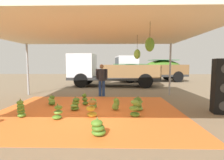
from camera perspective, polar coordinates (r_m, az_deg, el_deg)
ground_plane at (r=9.11m, az=-4.68°, el=-5.20°), size 40.00×40.00×0.00m
tarp_orange at (r=6.20m, az=-7.56°, el=-10.16°), size 6.37×5.30×0.01m
tent_canopy at (r=5.98m, az=-7.82°, el=15.31°), size 8.00×7.00×2.78m
banana_bunch_0 at (r=5.51m, az=-17.42°, el=-10.27°), size 0.42×0.40×0.47m
banana_bunch_2 at (r=6.37m, az=-11.99°, el=-7.91°), size 0.41×0.40×0.49m
banana_bunch_3 at (r=4.12m, az=-4.65°, el=-15.52°), size 0.45×0.48×0.43m
banana_bunch_4 at (r=5.49m, az=-6.72°, el=-9.49°), size 0.44×0.42×0.58m
banana_bunch_5 at (r=6.25m, az=8.51°, el=-7.93°), size 0.47×0.47×0.51m
banana_bunch_6 at (r=7.08m, az=-8.91°, el=-6.45°), size 0.33×0.32×0.50m
banana_bunch_7 at (r=6.25m, az=1.30°, el=-8.04°), size 0.36×0.33×0.47m
banana_bunch_8 at (r=5.54m, az=7.40°, el=-9.43°), size 0.43×0.42×0.58m
banana_bunch_9 at (r=6.55m, az=-6.17°, el=-7.75°), size 0.37×0.37×0.41m
banana_bunch_10 at (r=7.38m, az=-19.20°, el=-6.43°), size 0.33×0.33×0.43m
banana_bunch_11 at (r=6.11m, az=-27.76°, el=-8.56°), size 0.31×0.33×0.58m
cargo_truck_main at (r=13.04m, az=-0.96°, el=3.15°), size 6.74×2.62×2.40m
cargo_truck_far at (r=16.86m, az=12.14°, el=3.80°), size 6.80×3.25×2.40m
worker_0 at (r=8.93m, az=-3.40°, el=0.78°), size 0.60×0.37×1.64m
speaker_stack at (r=6.81m, az=32.19°, el=-1.75°), size 0.56×0.55×1.83m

